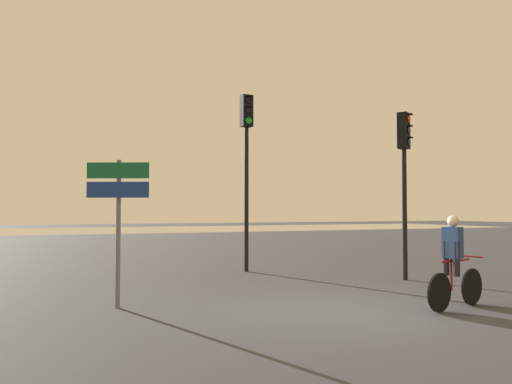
{
  "coord_description": "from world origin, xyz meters",
  "views": [
    {
      "loc": [
        -4.6,
        -7.19,
        1.7
      ],
      "look_at": [
        0.5,
        5.0,
        2.2
      ],
      "focal_mm": 35.0,
      "sensor_mm": 36.0,
      "label": 1
    }
  ],
  "objects_px": {
    "traffic_light_near_right": "(404,163)",
    "direction_sign_post": "(118,205)",
    "cyclist": "(454,262)",
    "traffic_light_center": "(247,150)"
  },
  "relations": [
    {
      "from": "traffic_light_center",
      "to": "traffic_light_near_right",
      "type": "xyz_separation_m",
      "value": [
        2.99,
        -3.08,
        -0.54
      ]
    },
    {
      "from": "traffic_light_near_right",
      "to": "direction_sign_post",
      "type": "relative_size",
      "value": 1.59
    },
    {
      "from": "traffic_light_near_right",
      "to": "direction_sign_post",
      "type": "height_order",
      "value": "traffic_light_near_right"
    },
    {
      "from": "traffic_light_center",
      "to": "direction_sign_post",
      "type": "xyz_separation_m",
      "value": [
        -4.02,
        -4.02,
        -1.64
      ]
    },
    {
      "from": "traffic_light_center",
      "to": "traffic_light_near_right",
      "type": "relative_size",
      "value": 1.2
    },
    {
      "from": "traffic_light_near_right",
      "to": "direction_sign_post",
      "type": "bearing_deg",
      "value": -25.99
    },
    {
      "from": "traffic_light_center",
      "to": "cyclist",
      "type": "distance_m",
      "value": 7.0
    },
    {
      "from": "traffic_light_near_right",
      "to": "cyclist",
      "type": "xyz_separation_m",
      "value": [
        -1.64,
        -3.27,
        -2.07
      ]
    },
    {
      "from": "direction_sign_post",
      "to": "cyclist",
      "type": "relative_size",
      "value": 1.57
    },
    {
      "from": "direction_sign_post",
      "to": "cyclist",
      "type": "xyz_separation_m",
      "value": [
        5.38,
        -2.33,
        -0.97
      ]
    }
  ]
}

